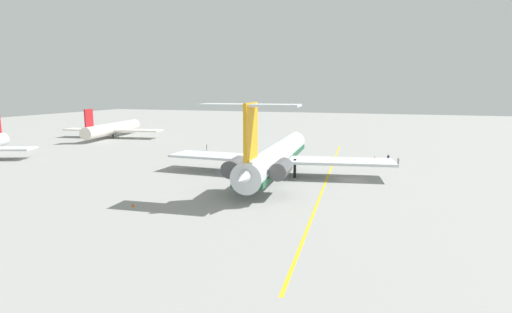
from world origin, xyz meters
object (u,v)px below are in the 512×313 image
Objects in this scene: main_jetliner at (275,156)px; airliner_mid_right at (114,128)px; safety_cone_nose at (133,205)px; ground_crew_near_tail at (388,157)px; safety_cone_wingtip at (375,157)px; ground_crew_near_nose at (398,161)px; ground_crew_portside at (207,147)px.

airliner_mid_right is (41.10, 66.27, -0.85)m from main_jetliner.
safety_cone_nose is at bearing 148.35° from main_jetliner.
airliner_mid_right is 84.75m from safety_cone_nose.
airliner_mid_right is 87.46m from ground_crew_near_tail.
main_jetliner is at bearing 148.85° from safety_cone_wingtip.
ground_crew_near_tail is (3.35, 2.00, 0.04)m from ground_crew_near_nose.
safety_cone_nose is 1.00× the size of safety_cone_wingtip.
ground_crew_portside is 2.98× the size of safety_cone_wingtip.
ground_crew_near_tail reaches higher than ground_crew_near_nose.
ground_crew_portside is (-16.84, -41.11, -1.85)m from airliner_mid_right.
ground_crew_near_nose is 9.68m from safety_cone_wingtip.
airliner_mid_right reaches higher than safety_cone_wingtip.
safety_cone_nose is at bearing 150.63° from safety_cone_wingtip.
ground_crew_near_nose is 0.96× the size of ground_crew_near_tail.
safety_cone_wingtip is at bearing -118.97° from ground_crew_near_nose.
ground_crew_near_nose is 3.10× the size of safety_cone_nose.
safety_cone_wingtip is (8.22, 5.04, -0.81)m from ground_crew_near_nose.
airliner_mid_right is 19.99× the size of ground_crew_portside.
ground_crew_near_nose is at bearing 28.50° from ground_crew_near_tail.
airliner_mid_right is 59.64× the size of safety_cone_wingtip.
airliner_mid_right is at bearing 39.23° from safety_cone_nose.
airliner_mid_right reaches higher than safety_cone_nose.
safety_cone_wingtip is at bearing -150.37° from ground_crew_near_tail.
main_jetliner reaches higher than safety_cone_nose.
main_jetliner is 35.05m from ground_crew_portside.
airliner_mid_right reaches higher than ground_crew_near_tail.
ground_crew_near_nose reaches higher than safety_cone_nose.
safety_cone_nose is (-65.61, -53.57, -2.61)m from airliner_mid_right.
main_jetliner is 27.78m from ground_crew_near_nose.
main_jetliner is at bearing -27.38° from safety_cone_nose.
ground_crew_near_tail is 5.80m from safety_cone_wingtip.
ground_crew_near_nose is at bearing -148.48° from safety_cone_wingtip.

